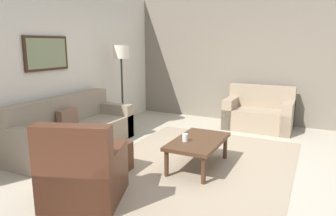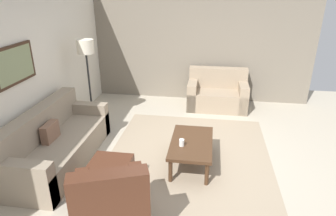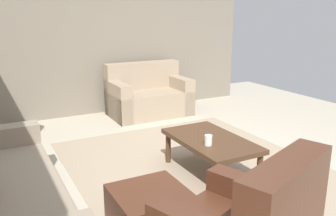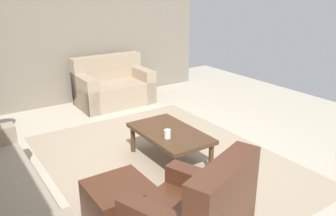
{
  "view_description": "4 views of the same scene",
  "coord_description": "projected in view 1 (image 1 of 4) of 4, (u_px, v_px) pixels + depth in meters",
  "views": [
    {
      "loc": [
        -3.96,
        -1.5,
        1.74
      ],
      "look_at": [
        0.03,
        0.46,
        0.81
      ],
      "focal_mm": 32.88,
      "sensor_mm": 36.0,
      "label": 1
    },
    {
      "loc": [
        -4.03,
        -0.28,
        2.64
      ],
      "look_at": [
        0.21,
        0.36,
        0.84
      ],
      "focal_mm": 31.41,
      "sensor_mm": 36.0,
      "label": 2
    },
    {
      "loc": [
        -3.03,
        2.07,
        1.73
      ],
      "look_at": [
        -0.03,
        0.47,
        0.81
      ],
      "focal_mm": 38.4,
      "sensor_mm": 36.0,
      "label": 3
    },
    {
      "loc": [
        -3.33,
        2.2,
        2.13
      ],
      "look_at": [
        -0.18,
        0.08,
        0.78
      ],
      "focal_mm": 37.46,
      "sensor_mm": 36.0,
      "label": 4
    }
  ],
  "objects": [
    {
      "name": "rear_partition",
      "position": [
        56.0,
        64.0,
        5.32
      ],
      "size": [
        6.0,
        0.12,
        2.8
      ],
      "primitive_type": "cube",
      "color": "silver",
      "rests_on": "ground_plane"
    },
    {
      "name": "lamp_standing",
      "position": [
        121.0,
        61.0,
        6.14
      ],
      "size": [
        0.32,
        0.32,
        1.71
      ],
      "color": "black",
      "rests_on": "ground_plane"
    },
    {
      "name": "ottoman",
      "position": [
        105.0,
        158.0,
        4.21
      ],
      "size": [
        0.56,
        0.56,
        0.4
      ],
      "primitive_type": "cube",
      "color": "#4C2819",
      "rests_on": "ground_plane"
    },
    {
      "name": "stone_feature_panel",
      "position": [
        245.0,
        59.0,
        6.84
      ],
      "size": [
        0.12,
        5.2,
        2.8
      ],
      "primitive_type": "cube",
      "color": "slate",
      "rests_on": "ground_plane"
    },
    {
      "name": "area_rug",
      "position": [
        195.0,
        165.0,
        4.49
      ],
      "size": [
        3.47,
        2.66,
        0.01
      ],
      "primitive_type": "cube",
      "color": "tan",
      "rests_on": "ground_plane"
    },
    {
      "name": "framed_artwork",
      "position": [
        47.0,
        53.0,
        5.0
      ],
      "size": [
        0.87,
        0.04,
        0.56
      ],
      "color": "#382316"
    },
    {
      "name": "couch_main",
      "position": [
        71.0,
        132.0,
        5.11
      ],
      "size": [
        2.2,
        0.86,
        0.88
      ],
      "color": "gray",
      "rests_on": "ground_plane"
    },
    {
      "name": "cup",
      "position": [
        185.0,
        138.0,
        4.27
      ],
      "size": [
        0.08,
        0.08,
        0.11
      ],
      "primitive_type": "cylinder",
      "color": "white",
      "rests_on": "coffee_table"
    },
    {
      "name": "coffee_table",
      "position": [
        198.0,
        143.0,
        4.36
      ],
      "size": [
        1.1,
        0.64,
        0.41
      ],
      "color": "#472D1C",
      "rests_on": "ground_plane"
    },
    {
      "name": "armchair_leather",
      "position": [
        83.0,
        177.0,
        3.38
      ],
      "size": [
        1.03,
        1.03,
        0.95
      ],
      "color": "#4C2819",
      "rests_on": "ground_plane"
    },
    {
      "name": "ground_plane",
      "position": [
        195.0,
        165.0,
        4.49
      ],
      "size": [
        8.0,
        8.0,
        0.0
      ],
      "primitive_type": "plane",
      "color": "#B2A893"
    },
    {
      "name": "couch_loveseat",
      "position": [
        259.0,
        114.0,
        6.41
      ],
      "size": [
        0.82,
        1.33,
        0.88
      ],
      "color": "gray",
      "rests_on": "ground_plane"
    }
  ]
}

